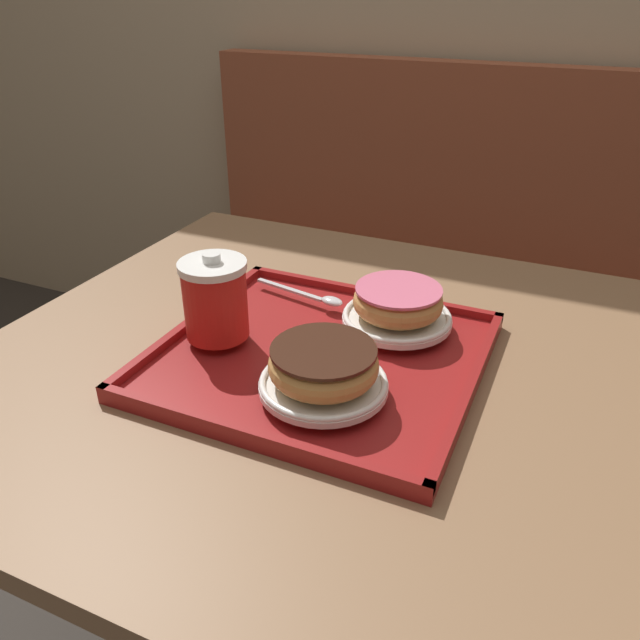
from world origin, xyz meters
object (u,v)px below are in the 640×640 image
at_px(donut_chocolate_glazed, 323,364).
at_px(spoon, 318,297).
at_px(donut_plain, 398,301).
at_px(coffee_cup_front, 215,299).

xyz_separation_m(donut_chocolate_glazed, spoon, (-0.10, 0.21, -0.03)).
height_order(donut_chocolate_glazed, donut_plain, donut_chocolate_glazed).
xyz_separation_m(coffee_cup_front, donut_plain, (0.21, 0.13, -0.02)).
bearing_deg(coffee_cup_front, donut_chocolate_glazed, -17.66).
xyz_separation_m(coffee_cup_front, donut_chocolate_glazed, (0.18, -0.06, -0.02)).
bearing_deg(donut_plain, spoon, 172.58).
distance_m(donut_chocolate_glazed, donut_plain, 0.19).
xyz_separation_m(coffee_cup_front, spoon, (0.08, 0.15, -0.05)).
relative_size(coffee_cup_front, donut_chocolate_glazed, 0.92).
distance_m(coffee_cup_front, donut_plain, 0.25).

